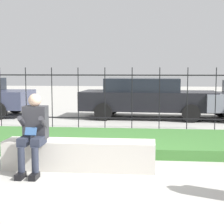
# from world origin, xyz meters

# --- Properties ---
(ground_plane) EXTENTS (60.00, 60.00, 0.00)m
(ground_plane) POSITION_xyz_m (0.00, 0.00, 0.00)
(ground_plane) COLOR #B2AFA8
(stone_bench) EXTENTS (2.54, 0.55, 0.48)m
(stone_bench) POSITION_xyz_m (-0.32, 0.00, 0.22)
(stone_bench) COLOR beige
(stone_bench) RESTS_ON ground_plane
(person_seated_reader) EXTENTS (0.42, 0.73, 1.28)m
(person_seated_reader) POSITION_xyz_m (-1.01, -0.31, 0.71)
(person_seated_reader) COLOR black
(person_seated_reader) RESTS_ON ground_plane
(grass_berm) EXTENTS (9.38, 2.48, 0.20)m
(grass_berm) POSITION_xyz_m (0.00, 1.94, 0.10)
(grass_berm) COLOR #3D7533
(grass_berm) RESTS_ON ground_plane
(iron_fence) EXTENTS (7.38, 0.03, 1.72)m
(iron_fence) POSITION_xyz_m (0.00, 3.98, 0.90)
(iron_fence) COLOR black
(iron_fence) RESTS_ON ground_plane
(car_parked_center) EXTENTS (4.60, 2.05, 1.37)m
(car_parked_center) POSITION_xyz_m (0.75, 6.67, 0.73)
(car_parked_center) COLOR black
(car_parked_center) RESTS_ON ground_plane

